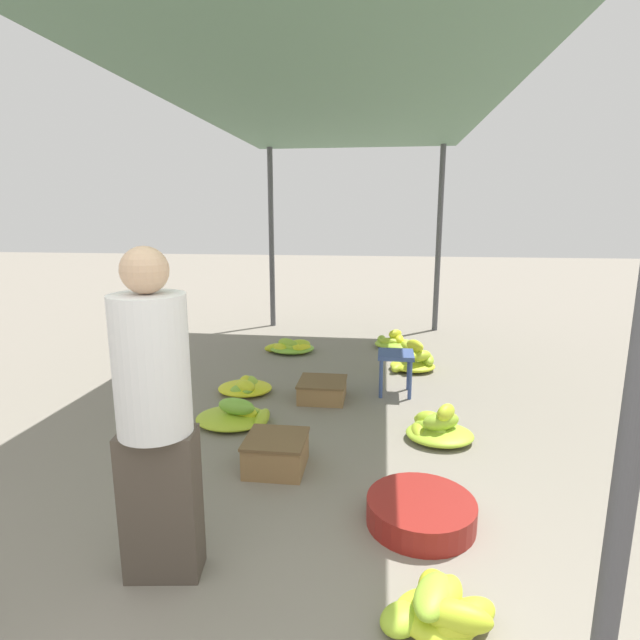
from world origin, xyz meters
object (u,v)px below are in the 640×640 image
object	(u,v)px
banana_pile_right_0	(395,343)
crate_mid	(322,390)
crate_near	(276,453)
vendor_foreground	(155,414)
banana_pile_left_0	(237,416)
stool	(396,361)
banana_pile_left_1	(291,347)
banana_pile_right_3	(415,361)
banana_pile_right_2	(440,609)
banana_pile_right_1	(436,428)
basin_black	(421,512)
banana_pile_left_2	(246,387)

from	to	relation	value
banana_pile_right_0	crate_mid	xyz separation A→B (m)	(-0.72, -1.97, 0.02)
banana_pile_right_0	crate_near	xyz separation A→B (m)	(-0.87, -3.32, 0.05)
vendor_foreground	banana_pile_left_0	xyz separation A→B (m)	(-0.17, 1.76, -0.75)
vendor_foreground	stool	size ratio (longest dim) A/B	3.83
crate_mid	banana_pile_left_1	bearing A→B (deg)	110.75
banana_pile_left_1	banana_pile_right_3	xyz separation A→B (m)	(1.51, -0.54, 0.03)
stool	banana_pile_right_2	size ratio (longest dim) A/B	0.74
stool	banana_pile_right_1	world-z (taller)	stool
stool	banana_pile_right_3	size ratio (longest dim) A/B	0.80
crate_near	crate_mid	world-z (taller)	crate_near
banana_pile_left_0	banana_pile_left_1	world-z (taller)	banana_pile_left_0
vendor_foreground	banana_pile_right_1	distance (m)	2.36
basin_black	banana_pile_left_1	world-z (taller)	banana_pile_left_1
vendor_foreground	banana_pile_right_1	size ratio (longest dim) A/B	2.74
vendor_foreground	banana_pile_left_2	size ratio (longest dim) A/B	3.00
banana_pile_left_1	crate_near	world-z (taller)	crate_near
basin_black	vendor_foreground	bearing A→B (deg)	-156.27
stool	crate_mid	size ratio (longest dim) A/B	0.94
banana_pile_left_2	banana_pile_right_0	xyz separation A→B (m)	(1.48, 1.91, 0.01)
banana_pile_right_0	banana_pile_right_3	size ratio (longest dim) A/B	1.05
vendor_foreground	crate_near	xyz separation A→B (m)	(0.32, 1.07, -0.71)
banana_pile_left_2	crate_mid	world-z (taller)	crate_mid
vendor_foreground	banana_pile_right_1	xyz separation A→B (m)	(1.45, 1.70, -0.74)
stool	banana_pile_left_1	world-z (taller)	stool
basin_black	banana_pile_left_1	distance (m)	3.70
banana_pile_right_1	stool	bearing A→B (deg)	107.18
vendor_foreground	banana_pile_left_1	world-z (taller)	vendor_foreground
vendor_foreground	basin_black	size ratio (longest dim) A/B	2.59
stool	banana_pile_right_0	world-z (taller)	stool
vendor_foreground	banana_pile_left_1	xyz separation A→B (m)	(-0.12, 3.98, -0.75)
banana_pile_left_1	banana_pile_right_2	size ratio (longest dim) A/B	1.17
crate_mid	crate_near	bearing A→B (deg)	-96.40
banana_pile_left_0	banana_pile_left_2	xyz separation A→B (m)	(-0.12, 0.72, -0.01)
banana_pile_left_2	banana_pile_right_1	bearing A→B (deg)	-24.19
banana_pile_right_0	banana_pile_right_1	bearing A→B (deg)	-84.43
banana_pile_right_1	crate_mid	size ratio (longest dim) A/B	1.31
banana_pile_right_0	crate_mid	bearing A→B (deg)	-110.11
banana_pile_left_2	crate_near	distance (m)	1.54
stool	banana_pile_right_3	xyz separation A→B (m)	(0.23, 0.78, -0.23)
banana_pile_right_2	banana_pile_left_2	bearing A→B (deg)	120.99
banana_pile_left_0	banana_pile_right_1	bearing A→B (deg)	-2.09
banana_pile_left_1	banana_pile_right_1	world-z (taller)	banana_pile_right_1
basin_black	banana_pile_right_0	xyz separation A→B (m)	(-0.07, 3.83, -0.00)
banana_pile_left_1	crate_near	bearing A→B (deg)	-81.40
stool	banana_pile_left_2	size ratio (longest dim) A/B	0.78
vendor_foreground	banana_pile_left_2	world-z (taller)	vendor_foreground
vendor_foreground	banana_pile_left_0	world-z (taller)	vendor_foreground
banana_pile_left_2	banana_pile_right_3	distance (m)	1.94
banana_pile_left_0	banana_pile_left_2	bearing A→B (deg)	99.65
banana_pile_right_2	crate_mid	bearing A→B (deg)	107.75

